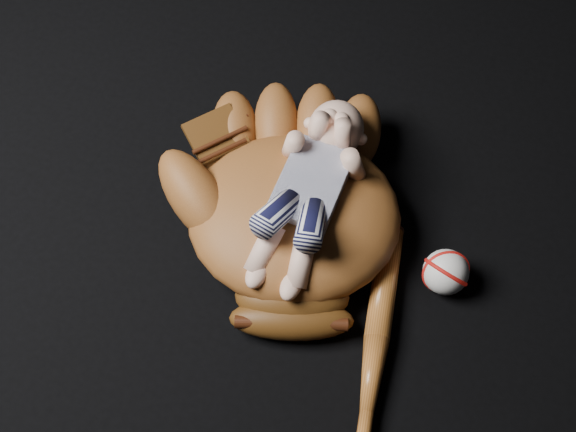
{
  "coord_description": "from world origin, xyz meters",
  "views": [
    {
      "loc": [
        0.23,
        -0.63,
        1.33
      ],
      "look_at": [
        -0.01,
        0.04,
        0.09
      ],
      "focal_mm": 50.0,
      "sensor_mm": 36.0,
      "label": 1
    }
  ],
  "objects_px": {
    "baseball_glove": "(294,211)",
    "newborn_baby": "(305,196)",
    "baseball_bat": "(375,354)",
    "baseball": "(446,272)"
  },
  "relations": [
    {
      "from": "newborn_baby",
      "to": "baseball",
      "type": "height_order",
      "value": "newborn_baby"
    },
    {
      "from": "newborn_baby",
      "to": "baseball",
      "type": "bearing_deg",
      "value": -0.33
    },
    {
      "from": "baseball_bat",
      "to": "baseball",
      "type": "bearing_deg",
      "value": 67.73
    },
    {
      "from": "baseball_glove",
      "to": "baseball",
      "type": "relative_size",
      "value": 6.62
    },
    {
      "from": "baseball_glove",
      "to": "baseball_bat",
      "type": "distance_m",
      "value": 0.29
    },
    {
      "from": "baseball_glove",
      "to": "newborn_baby",
      "type": "height_order",
      "value": "newborn_baby"
    },
    {
      "from": "baseball_glove",
      "to": "newborn_baby",
      "type": "distance_m",
      "value": 0.06
    },
    {
      "from": "baseball_glove",
      "to": "newborn_baby",
      "type": "bearing_deg",
      "value": -7.77
    },
    {
      "from": "baseball",
      "to": "newborn_baby",
      "type": "bearing_deg",
      "value": 178.65
    },
    {
      "from": "baseball_glove",
      "to": "baseball",
      "type": "bearing_deg",
      "value": -18.93
    }
  ]
}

